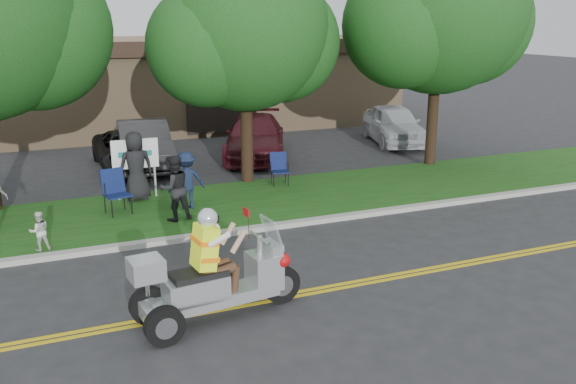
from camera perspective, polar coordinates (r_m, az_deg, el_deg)
name	(u,v)px	position (r m, az deg, el deg)	size (l,w,h in m)	color
ground	(341,274)	(12.22, 4.99, -7.68)	(120.00, 120.00, 0.00)	#28282B
centerline_near	(355,285)	(11.75, 6.30, -8.69)	(60.00, 0.10, 0.01)	gold
centerline_far	(351,282)	(11.88, 5.93, -8.39)	(60.00, 0.10, 0.01)	gold
curb	(283,225)	(14.78, -0.44, -3.10)	(60.00, 0.25, 0.12)	#A8A89E
grass_verge	(254,201)	(16.70, -3.21, -0.89)	(60.00, 4.00, 0.10)	#174512
commercial_building	(197,81)	(29.91, -8.52, 10.27)	(18.00, 8.20, 4.00)	#9E7F5B
tree_mid	(246,35)	(18.09, -3.94, 14.49)	(5.88, 4.80, 7.05)	#332114
tree_right	(440,14)	(20.93, 14.06, 15.89)	(6.86, 5.60, 8.07)	#332114
business_sign	(135,157)	(17.05, -14.11, 3.18)	(1.25, 0.06, 1.75)	silver
trike_scooter	(212,282)	(10.26, -7.08, -8.32)	(3.02, 1.07, 1.97)	black
lawn_chair_a	(115,189)	(16.00, -15.87, 0.32)	(0.73, 0.74, 1.13)	black
lawn_chair_b	(279,166)	(18.12, -0.85, 2.40)	(0.59, 0.60, 0.95)	black
spectator_adult_mid	(175,188)	(15.04, -10.56, 0.37)	(0.79, 0.61, 1.62)	black
spectator_chair_a	(187,180)	(15.94, -9.46, 1.10)	(0.97, 0.56, 1.51)	#151F3B
spectator_chair_b	(136,166)	(16.92, -14.05, 2.36)	(0.92, 0.60, 1.88)	black
child_right	(39,231)	(13.99, -22.24, -3.40)	(0.42, 0.33, 0.86)	silver
parked_car_left	(144,145)	(21.19, -13.30, 4.33)	(1.63, 4.68, 1.54)	#2C2C2E
parked_car_mid	(130,151)	(21.03, -14.57, 3.76)	(2.08, 4.51, 1.25)	black
parked_car_right	(255,137)	(22.22, -3.10, 5.18)	(2.07, 5.09, 1.48)	#430F17
parked_car_far_right	(394,124)	(25.02, 9.87, 6.26)	(1.82, 4.54, 1.55)	silver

